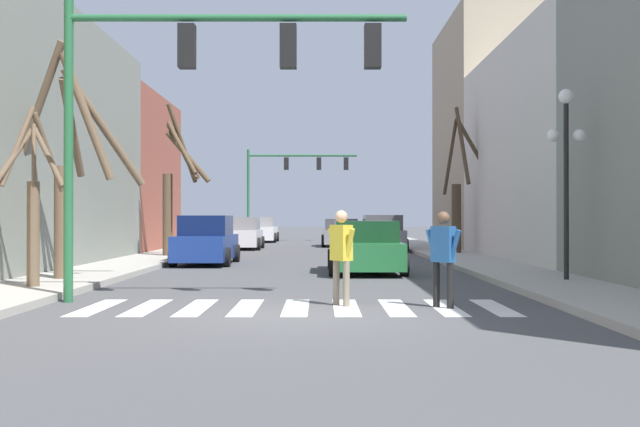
{
  "coord_description": "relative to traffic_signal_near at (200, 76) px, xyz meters",
  "views": [
    {
      "loc": [
        0.43,
        -12.26,
        1.63
      ],
      "look_at": [
        0.28,
        21.63,
        1.82
      ],
      "focal_mm": 42.0,
      "sensor_mm": 36.0,
      "label": 1
    }
  ],
  "objects": [
    {
      "name": "pedestrian_crossing_street",
      "position": [
        4.59,
        -0.9,
        -3.33
      ],
      "size": [
        0.6,
        0.58,
        1.74
      ],
      "rotation": [
        0.0,
        0.0,
        5.53
      ],
      "color": "black",
      "rests_on": "ground_plane"
    },
    {
      "name": "building_row_right",
      "position": [
        11.98,
        11.89,
        0.4
      ],
      "size": [
        6.0,
        37.65,
        11.83
      ],
      "color": "gray",
      "rests_on": "ground_plane"
    },
    {
      "name": "traffic_signal_near",
      "position": [
        0.0,
        0.0,
        0.0
      ],
      "size": [
        6.6,
        0.28,
        5.87
      ],
      "color": "#236038",
      "rests_on": "ground_plane"
    },
    {
      "name": "street_tree_right_near",
      "position": [
        -3.31,
        14.96,
        -1.38
      ],
      "size": [
        1.9,
        2.6,
        6.0
      ],
      "color": "brown",
      "rests_on": "sidewalk_left"
    },
    {
      "name": "street_tree_right_mid",
      "position": [
        8.25,
        17.22,
        -1.72
      ],
      "size": [
        1.94,
        2.78,
        6.17
      ],
      "color": "#473828",
      "rests_on": "sidewalk_right"
    },
    {
      "name": "car_driving_away_lane",
      "position": [
        -1.6,
        24.04,
        -3.59
      ],
      "size": [
        2.0,
        4.19,
        1.65
      ],
      "rotation": [
        0.0,
        0.0,
        1.57
      ],
      "color": "silver",
      "rests_on": "ground_plane"
    },
    {
      "name": "ground_plane",
      "position": [
        1.93,
        -2.1,
        -4.36
      ],
      "size": [
        240.0,
        240.0,
        0.0
      ],
      "primitive_type": "plane",
      "color": "#4C4C4F"
    },
    {
      "name": "car_parked_right_far",
      "position": [
        5.38,
        21.76,
        -3.54
      ],
      "size": [
        2.18,
        4.24,
        1.75
      ],
      "rotation": [
        0.0,
        0.0,
        1.57
      ],
      "color": "gray",
      "rests_on": "ground_plane"
    },
    {
      "name": "car_parked_left_mid",
      "position": [
        -1.6,
        11.69,
        -3.57
      ],
      "size": [
        2.0,
        4.52,
        1.7
      ],
      "rotation": [
        0.0,
        0.0,
        1.57
      ],
      "color": "navy",
      "rests_on": "ground_plane"
    },
    {
      "name": "car_parked_left_near",
      "position": [
        3.55,
        27.97,
        -3.62
      ],
      "size": [
        2.2,
        4.49,
        1.56
      ],
      "rotation": [
        0.0,
        0.0,
        1.57
      ],
      "color": "gray",
      "rests_on": "ground_plane"
    },
    {
      "name": "traffic_signal_far",
      "position": [
        0.28,
        36.03,
        0.29
      ],
      "size": [
        7.42,
        0.28,
        6.22
      ],
      "color": "#236038",
      "rests_on": "ground_plane"
    },
    {
      "name": "street_tree_left_far",
      "position": [
        -3.84,
        4.11,
        -1.43
      ],
      "size": [
        3.41,
        1.85,
        5.85
      ],
      "color": "brown",
      "rests_on": "sidewalk_left"
    },
    {
      "name": "car_parked_right_mid",
      "position": [
        3.71,
        7.79,
        -3.63
      ],
      "size": [
        2.2,
        4.7,
        1.53
      ],
      "rotation": [
        0.0,
        0.0,
        1.57
      ],
      "color": "#236B38",
      "rests_on": "ground_plane"
    },
    {
      "name": "street_lamp_right_corner",
      "position": [
        8.26,
        3.49,
        -0.99
      ],
      "size": [
        0.95,
        0.36,
        4.56
      ],
      "color": "black",
      "rests_on": "sidewalk_right"
    },
    {
      "name": "crosswalk_stripes",
      "position": [
        1.93,
        -0.85,
        -4.35
      ],
      "size": [
        7.65,
        2.6,
        0.01
      ],
      "color": "white",
      "rests_on": "ground_plane"
    },
    {
      "name": "pedestrian_near_right_corner",
      "position": [
        2.76,
        -0.58,
        -3.32
      ],
      "size": [
        0.52,
        0.67,
        1.76
      ],
      "rotation": [
        0.0,
        0.0,
        2.2
      ],
      "color": "#7A705B",
      "rests_on": "ground_plane"
    },
    {
      "name": "street_tree_left_near",
      "position": [
        -3.79,
        1.65,
        -2.36
      ],
      "size": [
        1.38,
        1.96,
        3.89
      ],
      "color": "brown",
      "rests_on": "sidewalk_left"
    },
    {
      "name": "car_driving_toward_lane",
      "position": [
        -1.53,
        35.57,
        -3.57
      ],
      "size": [
        2.14,
        4.84,
        1.67
      ],
      "rotation": [
        0.0,
        0.0,
        1.57
      ],
      "color": "white",
      "rests_on": "ground_plane"
    }
  ]
}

